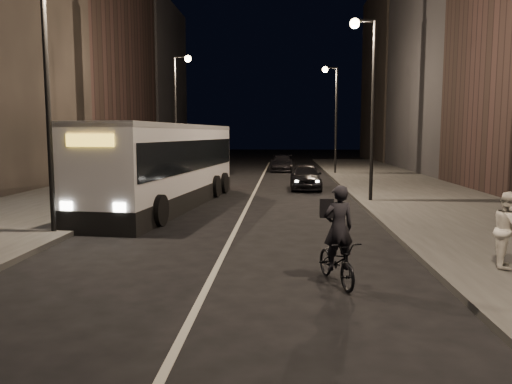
# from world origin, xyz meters

# --- Properties ---
(ground) EXTENTS (180.00, 180.00, 0.00)m
(ground) POSITION_xyz_m (0.00, 0.00, 0.00)
(ground) COLOR black
(ground) RESTS_ON ground
(sidewalk_right) EXTENTS (7.00, 70.00, 0.16)m
(sidewalk_right) POSITION_xyz_m (8.50, 14.00, 0.08)
(sidewalk_right) COLOR #333330
(sidewalk_right) RESTS_ON ground
(sidewalk_left) EXTENTS (7.00, 70.00, 0.16)m
(sidewalk_left) POSITION_xyz_m (-8.50, 14.00, 0.08)
(sidewalk_left) COLOR #333330
(sidewalk_left) RESTS_ON ground
(building_row_right) EXTENTS (8.00, 61.00, 21.00)m
(building_row_right) POSITION_xyz_m (16.00, 27.50, 10.50)
(building_row_right) COLOR black
(building_row_right) RESTS_ON ground
(building_row_left) EXTENTS (8.00, 61.00, 22.00)m
(building_row_left) POSITION_xyz_m (-16.00, 28.50, 11.00)
(building_row_left) COLOR black
(building_row_left) RESTS_ON ground
(streetlight_right_mid) EXTENTS (1.20, 0.44, 8.12)m
(streetlight_right_mid) POSITION_xyz_m (5.33, 12.00, 5.36)
(streetlight_right_mid) COLOR black
(streetlight_right_mid) RESTS_ON sidewalk_right
(streetlight_right_far) EXTENTS (1.20, 0.44, 8.12)m
(streetlight_right_far) POSITION_xyz_m (5.33, 28.00, 5.36)
(streetlight_right_far) COLOR black
(streetlight_right_far) RESTS_ON sidewalk_right
(streetlight_left_near) EXTENTS (1.20, 0.44, 8.12)m
(streetlight_left_near) POSITION_xyz_m (-5.33, 4.00, 5.36)
(streetlight_left_near) COLOR black
(streetlight_left_near) RESTS_ON sidewalk_left
(streetlight_left_far) EXTENTS (1.20, 0.44, 8.12)m
(streetlight_left_far) POSITION_xyz_m (-5.33, 22.00, 5.36)
(streetlight_left_far) COLOR black
(streetlight_left_far) RESTS_ON sidewalk_left
(city_bus) EXTENTS (4.28, 13.54, 3.59)m
(city_bus) POSITION_xyz_m (-3.60, 10.64, 1.96)
(city_bus) COLOR silver
(city_bus) RESTS_ON ground
(cyclist_on_bicycle) EXTENTS (1.15, 1.97, 2.15)m
(cyclist_on_bicycle) POSITION_xyz_m (2.74, -0.60, 0.71)
(cyclist_on_bicycle) COLOR black
(cyclist_on_bicycle) RESTS_ON ground
(pedestrian_woman) EXTENTS (0.90, 1.01, 1.74)m
(pedestrian_woman) POSITION_xyz_m (6.71, 0.41, 1.03)
(pedestrian_woman) COLOR silver
(pedestrian_woman) RESTS_ON sidewalk_right
(car_near) EXTENTS (1.76, 4.35, 1.48)m
(car_near) POSITION_xyz_m (2.85, 17.75, 0.74)
(car_near) COLOR black
(car_near) RESTS_ON ground
(car_mid) EXTENTS (1.80, 4.34, 1.40)m
(car_mid) POSITION_xyz_m (-3.60, 28.85, 0.70)
(car_mid) COLOR #3E3F41
(car_mid) RESTS_ON ground
(car_far) EXTENTS (2.05, 4.74, 1.36)m
(car_far) POSITION_xyz_m (1.44, 31.71, 0.68)
(car_far) COLOR black
(car_far) RESTS_ON ground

